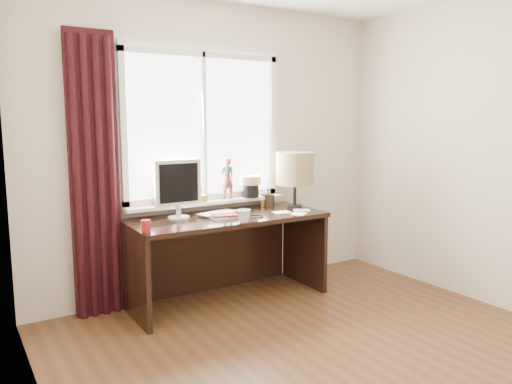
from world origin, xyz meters
TOP-DOWN VIEW (x-y plane):
  - floor at (0.00, 0.00)m, footprint 3.50×4.00m
  - wall_back at (0.00, 2.00)m, footprint 3.50×0.00m
  - wall_left at (-1.75, 0.00)m, footprint 0.00×4.00m
  - laptop at (-0.16, 1.70)m, footprint 0.41×0.31m
  - mug at (-0.11, 1.33)m, footprint 0.14×0.14m
  - red_cup at (-0.90, 1.41)m, footprint 0.07×0.07m
  - window at (-0.14, 1.95)m, footprint 1.52×0.23m
  - curtain at (-1.13, 1.91)m, footprint 0.38×0.09m
  - desk at (-0.10, 1.73)m, footprint 1.70×0.70m
  - monitor at (-0.50, 1.75)m, footprint 0.40×0.18m
  - notebook_stack at (-0.17, 1.57)m, footprint 0.24×0.19m
  - brush_holder at (0.45, 1.81)m, footprint 0.09×0.09m
  - icon_frame at (0.43, 1.84)m, footprint 0.10×0.04m
  - table_lamp at (0.62, 1.64)m, footprint 0.35×0.35m
  - loose_papers at (0.49, 1.47)m, footprint 0.39×0.30m
  - desk_cables at (0.13, 1.63)m, footprint 0.25×0.46m

SIDE VIEW (x-z plane):
  - floor at x=0.00m, z-range 0.00..0.00m
  - desk at x=-0.10m, z-range 0.13..0.88m
  - loose_papers at x=0.49m, z-range 0.75..0.75m
  - desk_cables at x=0.13m, z-range 0.75..0.76m
  - laptop at x=-0.16m, z-range 0.75..0.78m
  - notebook_stack at x=-0.17m, z-range 0.75..0.78m
  - red_cup at x=-0.90m, z-range 0.75..0.84m
  - mug at x=-0.11m, z-range 0.75..0.86m
  - brush_holder at x=0.45m, z-range 0.69..0.94m
  - icon_frame at x=0.43m, z-range 0.75..0.88m
  - monitor at x=-0.50m, z-range 0.78..1.27m
  - table_lamp at x=0.62m, z-range 0.85..1.37m
  - curtain at x=-1.13m, z-range -0.01..2.24m
  - wall_back at x=0.00m, z-range 0.00..2.60m
  - wall_left at x=-1.75m, z-range 0.00..2.60m
  - window at x=-0.14m, z-range 0.60..2.00m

